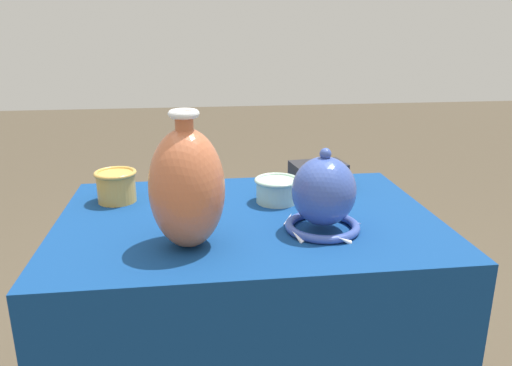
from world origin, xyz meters
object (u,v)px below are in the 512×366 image
(vase_tall_bulbous, at_px, (187,188))
(cup_wide_celadon, at_px, (277,189))
(mosaic_tile_box, at_px, (318,176))
(vase_dome_bell, at_px, (324,196))
(cup_wide_ochre, at_px, (116,185))

(vase_tall_bulbous, height_order, cup_wide_celadon, vase_tall_bulbous)
(vase_tall_bulbous, relative_size, mosaic_tile_box, 1.80)
(vase_tall_bulbous, bearing_deg, vase_dome_bell, 8.37)
(vase_tall_bulbous, distance_m, cup_wide_ochre, 0.42)
(mosaic_tile_box, xyz_separation_m, cup_wide_ochre, (-0.63, -0.04, 0.01))
(vase_dome_bell, height_order, mosaic_tile_box, vase_dome_bell)
(vase_tall_bulbous, height_order, cup_wide_ochre, vase_tall_bulbous)
(vase_tall_bulbous, xyz_separation_m, mosaic_tile_box, (0.41, 0.38, -0.10))
(vase_dome_bell, bearing_deg, mosaic_tile_box, 77.89)
(vase_tall_bulbous, xyz_separation_m, cup_wide_ochre, (-0.21, 0.35, -0.10))
(vase_tall_bulbous, height_order, mosaic_tile_box, vase_tall_bulbous)
(vase_dome_bell, xyz_separation_m, cup_wide_ochre, (-0.56, 0.30, -0.04))
(cup_wide_celadon, xyz_separation_m, cup_wide_ochre, (-0.48, 0.07, 0.01))
(mosaic_tile_box, bearing_deg, cup_wide_ochre, 175.67)
(mosaic_tile_box, bearing_deg, vase_tall_bulbous, -144.99)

